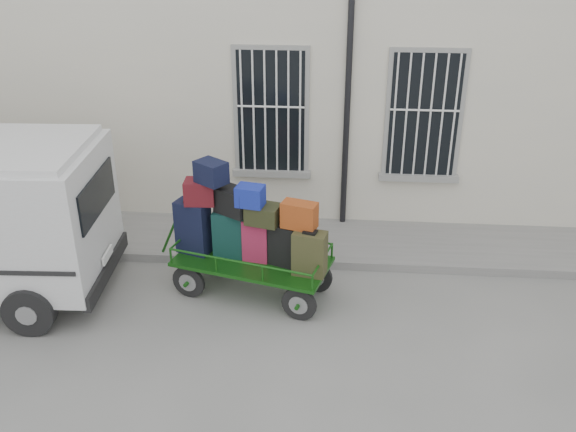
# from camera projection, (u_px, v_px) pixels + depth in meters

# --- Properties ---
(ground) EXTENTS (80.00, 80.00, 0.00)m
(ground) POSITION_uv_depth(u_px,v_px,m) (279.00, 313.00, 9.75)
(ground) COLOR slate
(ground) RESTS_ON ground
(building) EXTENTS (24.00, 5.15, 6.00)m
(building) POSITION_uv_depth(u_px,v_px,m) (302.00, 42.00, 13.34)
(building) COLOR beige
(building) RESTS_ON ground
(sidewalk) EXTENTS (24.00, 1.70, 0.15)m
(sidewalk) POSITION_uv_depth(u_px,v_px,m) (290.00, 240.00, 11.68)
(sidewalk) COLOR slate
(sidewalk) RESTS_ON ground
(luggage_cart) EXTENTS (2.85, 1.67, 2.19)m
(luggage_cart) POSITION_uv_depth(u_px,v_px,m) (247.00, 235.00, 9.80)
(luggage_cart) COLOR black
(luggage_cart) RESTS_ON ground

